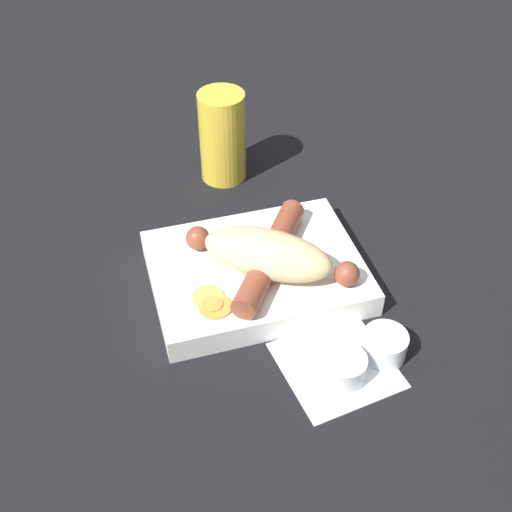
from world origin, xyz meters
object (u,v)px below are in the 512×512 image
(condiment_cup_far, at_px, (384,347))
(drink_glass, at_px, (222,137))
(food_tray, at_px, (256,272))
(sausage, at_px, (270,255))
(bread_roll, at_px, (267,254))
(condiment_cup_near, at_px, (343,369))

(condiment_cup_far, bearing_deg, drink_glass, -77.18)
(food_tray, relative_size, condiment_cup_far, 5.07)
(sausage, xyz_separation_m, condiment_cup_far, (-0.08, 0.13, -0.03))
(sausage, bearing_deg, bread_roll, 53.20)
(sausage, bearing_deg, condiment_cup_far, 121.85)
(bread_roll, relative_size, condiment_cup_far, 3.32)
(food_tray, distance_m, drink_glass, 0.22)
(condiment_cup_far, xyz_separation_m, drink_glass, (0.08, -0.35, 0.05))
(condiment_cup_near, xyz_separation_m, drink_glass, (0.03, -0.37, 0.05))
(food_tray, bearing_deg, bread_roll, 120.45)
(bread_roll, distance_m, condiment_cup_far, 0.16)
(bread_roll, height_order, condiment_cup_near, bread_roll)
(food_tray, xyz_separation_m, bread_roll, (-0.01, 0.01, 0.04))
(bread_roll, distance_m, condiment_cup_near, 0.15)
(food_tray, height_order, condiment_cup_near, same)
(food_tray, bearing_deg, drink_glass, -94.16)
(food_tray, bearing_deg, condiment_cup_far, 124.57)
(condiment_cup_near, relative_size, condiment_cup_far, 1.00)
(bread_roll, bearing_deg, food_tray, -59.55)
(sausage, distance_m, condiment_cup_far, 0.16)
(sausage, height_order, condiment_cup_far, sausage)
(sausage, height_order, drink_glass, drink_glass)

